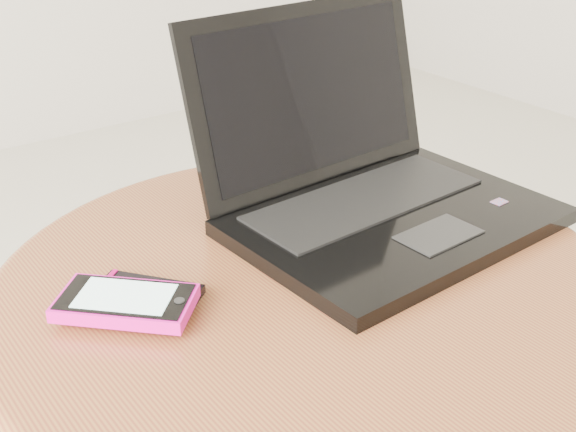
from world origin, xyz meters
TOP-DOWN VIEW (x-y plane):
  - table at (-0.01, 0.08)m, footprint 0.66×0.66m
  - laptop at (0.13, 0.15)m, footprint 0.37×0.32m
  - phone_black at (-0.16, 0.14)m, footprint 0.10×0.11m
  - phone_pink at (-0.19, 0.12)m, footprint 0.14×0.14m

SIDE VIEW (x-z plane):
  - table at x=-0.01m, z-range 0.15..0.68m
  - phone_black at x=-0.16m, z-range 0.52..0.53m
  - phone_pink at x=-0.19m, z-range 0.53..0.55m
  - laptop at x=0.13m, z-range 0.45..0.68m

